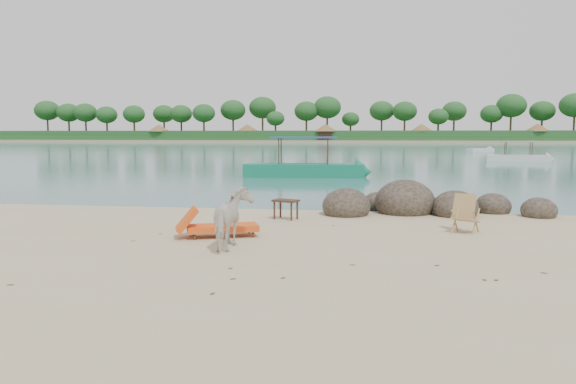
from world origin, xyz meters
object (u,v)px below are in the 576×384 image
object	(u,v)px
boulders	(417,206)
deck_chair	(466,215)
side_table	(286,211)
lounge_chair	(223,225)
cow	(233,220)
boat_near	(304,144)

from	to	relation	value
boulders	deck_chair	bearing A→B (deg)	-74.50
side_table	deck_chair	size ratio (longest dim) A/B	0.74
lounge_chair	deck_chair	xyz separation A→B (m)	(5.54, 1.34, 0.15)
boulders	cow	bearing A→B (deg)	-125.44
boulders	lounge_chair	size ratio (longest dim) A/B	3.31
boat_near	deck_chair	bearing A→B (deg)	-75.28
boulders	cow	distance (m)	7.07
deck_chair	boat_near	world-z (taller)	boat_near
deck_chair	boat_near	xyz separation A→B (m)	(-5.98, 17.48, 1.36)
cow	lounge_chair	world-z (taller)	cow
deck_chair	boat_near	size ratio (longest dim) A/B	0.12
deck_chair	side_table	bearing A→B (deg)	-167.27
side_table	deck_chair	bearing A→B (deg)	4.47
deck_chair	lounge_chair	bearing A→B (deg)	-136.23
cow	lounge_chair	xyz separation A→B (m)	(-0.56, 1.23, -0.32)
cow	side_table	world-z (taller)	cow
boulders	lounge_chair	distance (m)	6.49
boulders	deck_chair	world-z (taller)	boulders
cow	side_table	distance (m)	4.03
boulders	deck_chair	xyz separation A→B (m)	(0.88, -3.19, 0.20)
boulders	boat_near	distance (m)	15.25
boulders	deck_chair	size ratio (longest dim) A/B	7.34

